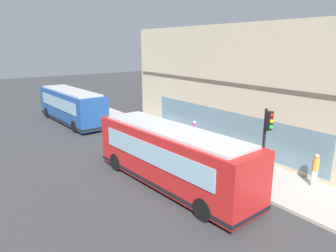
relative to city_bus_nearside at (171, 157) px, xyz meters
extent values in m
plane|color=#38383A|center=(-0.09, 2.34, -1.55)|extent=(120.00, 120.00, 0.00)
cube|color=#B2ADA3|center=(4.39, 2.34, -1.48)|extent=(3.76, 40.00, 0.15)
cube|color=beige|center=(10.66, 2.34, 2.64)|extent=(8.79, 21.18, 8.40)
cube|color=brown|center=(6.42, 2.34, 3.06)|extent=(0.36, 20.75, 0.24)
cube|color=slate|center=(6.32, 2.34, 0.05)|extent=(0.12, 14.82, 2.40)
cube|color=red|center=(0.00, -0.02, 0.05)|extent=(3.08, 10.13, 2.70)
cube|color=silver|center=(0.00, -0.02, 1.46)|extent=(2.65, 9.11, 0.12)
cube|color=#8CB2C6|center=(-0.29, 4.96, 0.50)|extent=(2.20, 0.21, 1.20)
cube|color=#8CB2C6|center=(1.27, 0.06, 0.45)|extent=(0.54, 8.19, 1.00)
cube|color=#8CB2C6|center=(-1.27, -0.09, 0.45)|extent=(0.54, 8.19, 1.00)
cube|color=black|center=(0.00, -0.02, -1.12)|extent=(3.12, 10.17, 0.20)
cylinder|color=black|center=(0.94, 3.65, -1.05)|extent=(0.36, 1.02, 1.00)
cylinder|color=black|center=(-1.36, 3.51, -1.05)|extent=(0.36, 1.02, 1.00)
cylinder|color=black|center=(1.35, -3.34, -1.05)|extent=(0.36, 1.02, 1.00)
cylinder|color=black|center=(-0.95, -3.48, -1.05)|extent=(0.36, 1.02, 1.00)
cube|color=#1E478C|center=(0.63, 16.29, 0.05)|extent=(2.85, 10.08, 2.70)
cube|color=silver|center=(0.63, 16.29, 1.46)|extent=(2.44, 9.07, 0.12)
cube|color=#8CB2C6|center=(0.45, 21.27, 0.50)|extent=(2.20, 0.16, 1.20)
cube|color=#8CB2C6|center=(1.90, 16.34, 0.45)|extent=(0.35, 8.20, 1.00)
cube|color=#8CB2C6|center=(-0.64, 16.25, 0.45)|extent=(0.35, 8.20, 1.00)
cube|color=black|center=(0.63, 16.29, -1.12)|extent=(2.90, 10.12, 0.20)
cylinder|color=black|center=(1.65, 19.93, -1.05)|extent=(0.34, 1.01, 1.00)
cylinder|color=black|center=(-0.65, 19.85, -1.05)|extent=(0.34, 1.01, 1.00)
cylinder|color=black|center=(1.90, 12.94, -1.05)|extent=(0.34, 1.01, 1.00)
cylinder|color=black|center=(-0.40, 12.85, -1.05)|extent=(0.34, 1.01, 1.00)
cylinder|color=black|center=(3.20, -3.15, 0.62)|extent=(0.14, 0.14, 4.05)
cube|color=black|center=(3.20, -3.34, 2.09)|extent=(0.32, 0.24, 0.90)
sphere|color=red|center=(3.20, -3.47, 2.37)|extent=(0.20, 0.20, 0.20)
sphere|color=yellow|center=(3.20, -3.47, 2.09)|extent=(0.20, 0.20, 0.20)
sphere|color=green|center=(3.20, -3.47, 1.81)|extent=(0.20, 0.20, 0.20)
cylinder|color=gold|center=(3.87, -0.22, -1.13)|extent=(0.24, 0.24, 0.55)
sphere|color=gold|center=(3.87, -0.22, -0.77)|extent=(0.22, 0.22, 0.22)
cylinder|color=gold|center=(3.87, -0.39, -1.08)|extent=(0.10, 0.12, 0.10)
cylinder|color=gold|center=(4.04, -0.22, -1.08)|extent=(0.12, 0.10, 0.10)
cylinder|color=#3F8C4C|center=(5.14, 4.29, -0.99)|extent=(0.14, 0.14, 0.84)
cylinder|color=#3F8C4C|center=(5.26, 4.15, -0.99)|extent=(0.14, 0.14, 0.84)
cylinder|color=#8C3F8C|center=(5.20, 4.22, -0.24)|extent=(0.32, 0.32, 0.66)
sphere|color=beige|center=(5.20, 4.22, 0.21)|extent=(0.23, 0.23, 0.23)
cylinder|color=silver|center=(5.68, -4.60, -0.99)|extent=(0.14, 0.14, 0.83)
cylinder|color=silver|center=(5.51, -4.55, -0.99)|extent=(0.14, 0.14, 0.83)
cylinder|color=gold|center=(5.60, -4.58, -0.25)|extent=(0.32, 0.32, 0.66)
sphere|color=tan|center=(5.60, -4.58, 0.19)|extent=(0.22, 0.22, 0.22)
cylinder|color=#99994C|center=(3.27, 0.70, -1.02)|extent=(0.14, 0.14, 0.78)
cylinder|color=#99994C|center=(3.13, 0.82, -1.02)|extent=(0.14, 0.14, 0.78)
cylinder|color=black|center=(3.20, 0.76, -0.32)|extent=(0.32, 0.32, 0.61)
sphere|color=brown|center=(3.20, 0.76, 0.09)|extent=(0.21, 0.21, 0.21)
cube|color=#263F99|center=(3.18, 5.62, -0.95)|extent=(0.44, 0.40, 0.90)
cube|color=#8CB2C6|center=(3.18, 5.41, -0.77)|extent=(0.35, 0.03, 0.30)
camera|label=1|loc=(-9.03, -12.02, 5.56)|focal=33.51mm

